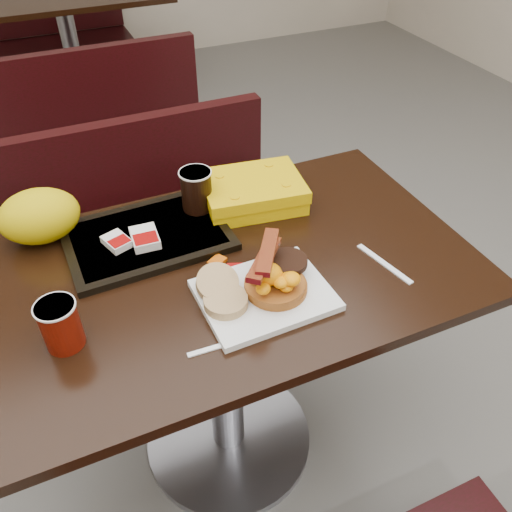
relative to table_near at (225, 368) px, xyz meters
name	(u,v)px	position (x,y,z in m)	size (l,w,h in m)	color
floor	(229,439)	(0.00, 0.00, -0.38)	(6.00, 7.00, 0.01)	slate
table_near	(225,368)	(0.00, 0.00, 0.00)	(1.20, 0.70, 0.75)	black
bench_near_n	(157,232)	(0.00, 0.70, -0.02)	(1.00, 0.46, 0.72)	black
table_far	(74,58)	(0.00, 2.60, 0.00)	(1.20, 0.70, 0.75)	black
bench_far_s	(96,105)	(0.00, 1.90, -0.02)	(1.00, 0.46, 0.72)	black
bench_far_n	(58,28)	(0.00, 3.30, -0.02)	(1.00, 0.46, 0.72)	black
platter	(265,295)	(0.06, -0.13, 0.38)	(0.28, 0.22, 0.02)	white
pancake_stack	(276,285)	(0.08, -0.13, 0.41)	(0.14, 0.14, 0.03)	#914818
sausage_patty	(288,262)	(0.13, -0.10, 0.43)	(0.09, 0.09, 0.01)	black
scrambled_eggs	(269,276)	(0.06, -0.14, 0.44)	(0.09, 0.08, 0.05)	orange
bacon_strips	(264,258)	(0.06, -0.12, 0.48)	(0.17, 0.08, 0.01)	#46050B
muffin_bottom	(226,301)	(-0.03, -0.13, 0.40)	(0.09, 0.09, 0.02)	tan
muffin_top	(217,283)	(-0.03, -0.09, 0.41)	(0.09, 0.09, 0.02)	tan
coffee_cup_near	(61,325)	(-0.36, -0.09, 0.43)	(0.08, 0.08, 0.11)	#951205
fork	(208,349)	(-0.10, -0.22, 0.38)	(0.12, 0.02, 0.00)	white
knife	(384,264)	(0.36, -0.15, 0.38)	(0.17, 0.01, 0.00)	white
condiment_syrup	(217,261)	(0.00, 0.02, 0.38)	(0.04, 0.03, 0.01)	#C24E08
condiment_ketchup	(235,268)	(0.03, -0.02, 0.38)	(0.04, 0.03, 0.01)	#8C0504
tray	(147,236)	(-0.12, 0.17, 0.38)	(0.39, 0.28, 0.02)	black
hashbrown_sleeve_left	(117,242)	(-0.20, 0.16, 0.40)	(0.05, 0.07, 0.02)	silver
hashbrown_sleeve_right	(145,238)	(-0.13, 0.14, 0.40)	(0.06, 0.08, 0.02)	silver
coffee_cup_far	(196,190)	(0.03, 0.23, 0.45)	(0.08, 0.08, 0.11)	black
clamshell	(253,192)	(0.18, 0.21, 0.41)	(0.26, 0.20, 0.07)	#D8A903
paper_bag	(39,216)	(-0.35, 0.28, 0.44)	(0.19, 0.14, 0.13)	#D1B606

